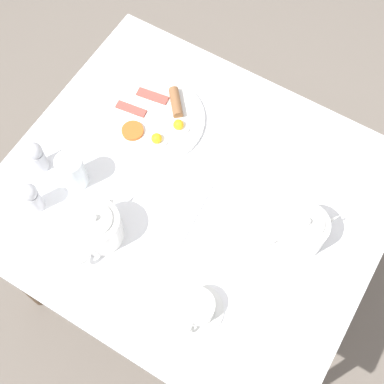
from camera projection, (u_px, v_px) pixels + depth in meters
ground_plane at (192, 275)px, 2.17m from camera, size 8.00×8.00×0.00m
table at (192, 207)px, 1.54m from camera, size 0.90×1.03×0.78m
breakfast_plate at (156, 119)px, 1.56m from camera, size 0.29×0.29×0.04m
teapot_near at (98, 228)px, 1.36m from camera, size 0.21×0.12×0.13m
teapot_far at (302, 231)px, 1.36m from camera, size 0.17×0.15×0.13m
teacup_with_saucer_left at (197, 308)px, 1.31m from camera, size 0.13×0.13×0.06m
water_glass_tall at (72, 171)px, 1.43m from camera, size 0.07×0.07×0.11m
pepper_grinder at (37, 156)px, 1.45m from camera, size 0.05×0.05×0.11m
salt_grinder at (31, 197)px, 1.40m from camera, size 0.05×0.05×0.11m
napkin_folded at (269, 143)px, 1.53m from camera, size 0.15×0.16×0.01m
fork_by_plate at (276, 346)px, 1.29m from camera, size 0.16×0.10×0.00m
knife_by_plate at (195, 215)px, 1.44m from camera, size 0.21×0.03×0.00m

